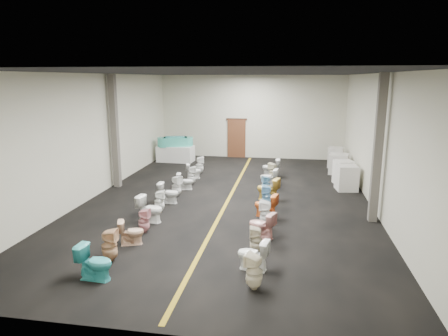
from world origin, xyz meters
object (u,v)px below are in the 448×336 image
Objects in this scene: display_table at (176,154)px; toilet_right_8 at (266,184)px; toilet_left_2 at (131,232)px; toilet_left_9 at (192,175)px; toilet_left_11 at (200,165)px; toilet_right_4 at (266,214)px; toilet_left_4 at (150,209)px; toilet_left_7 at (177,186)px; toilet_right_0 at (254,272)px; toilet_left_6 at (168,193)px; appliance_crate_a at (347,178)px; toilet_left_3 at (144,221)px; toilet_right_5 at (266,205)px; appliance_crate_d at (336,157)px; toilet_right_9 at (269,177)px; toilet_left_10 at (193,171)px; toilet_left_1 at (109,245)px; toilet_left_0 at (95,262)px; toilet_right_1 at (253,255)px; toilet_right_11 at (271,167)px; bathtub at (175,142)px; toilet_right_10 at (273,172)px; toilet_left_5 at (160,201)px; toilet_right_7 at (268,189)px; toilet_right_2 at (256,240)px; toilet_right_3 at (262,225)px; appliance_crate_c at (339,164)px; appliance_crate_b at (344,172)px.

toilet_right_8 is at bearing -45.37° from display_table.
toilet_left_2 is 0.88× the size of toilet_left_9.
toilet_right_4 is (3.47, -6.33, 0.01)m from toilet_left_11.
toilet_left_4 is 1.04× the size of toilet_left_7.
toilet_right_0 is 3.63m from toilet_right_4.
display_table is 9.13m from toilet_left_4.
toilet_left_6 is at bearing -123.46° from toilet_right_0.
display_table is 9.25m from appliance_crate_a.
toilet_left_3 is 0.94× the size of toilet_right_5.
appliance_crate_d is at bearing -21.42° from toilet_left_7.
toilet_right_9 is (3.19, 0.23, -0.01)m from toilet_left_9.
display_table is 3.86m from toilet_left_10.
toilet_left_3 is (0.15, 1.89, -0.06)m from toilet_left_1.
toilet_left_0 is 2.77m from toilet_left_3.
toilet_left_4 is 1.20× the size of toilet_right_8.
toilet_left_10 is 0.89× the size of toilet_right_5.
toilet_left_9 is (0.19, 2.64, 0.01)m from toilet_left_6.
toilet_left_7 is 1.06× the size of toilet_right_1.
toilet_left_7 is at bearing -48.70° from toilet_right_9.
toilet_right_11 is (3.36, 0.98, 0.06)m from toilet_left_10.
display_table is at bearing -144.52° from toilet_right_4.
toilet_right_10 is (5.28, -3.22, -0.68)m from bathtub.
toilet_left_4 is at bearing -125.75° from appliance_crate_d.
toilet_right_10 is (3.40, -0.75, -0.01)m from toilet_left_11.
toilet_left_2 is 2.68m from toilet_left_5.
toilet_right_7 reaches higher than toilet_left_10.
bathtub is 10.33m from toilet_right_4.
toilet_right_1 is 1.01× the size of toilet_right_9.
toilet_left_4 is 0.95m from toilet_left_5.
toilet_right_9 is at bearing 14.05° from toilet_right_10.
toilet_left_6 is at bearing -158.58° from toilet_left_7.
toilet_left_11 reaches higher than toilet_left_9.
toilet_right_10 is at bearing -109.96° from toilet_left_10.
toilet_left_4 is 1.04× the size of toilet_right_0.
toilet_left_9 is 7.06m from toilet_right_2.
toilet_right_8 is (5.12, -5.19, -0.73)m from bathtub.
toilet_right_3 is at bearing -123.52° from toilet_left_5.
toilet_right_8 is (-3.10, -3.74, -0.13)m from appliance_crate_c.
appliance_crate_b is (8.22, -3.29, 0.07)m from display_table.
toilet_left_10 is at bearing 156.81° from toilet_left_11.
toilet_left_4 is at bearing -111.38° from toilet_right_0.
toilet_right_8 is (3.27, 7.42, -0.06)m from toilet_left_0.
toilet_left_11 reaches higher than toilet_right_11.
appliance_crate_d is 1.27× the size of toilet_right_10.
toilet_left_6 is 0.92× the size of toilet_left_11.
toilet_left_1 is 5.55m from toilet_left_7.
toilet_left_7 is 3.89m from toilet_right_9.
toilet_right_11 is at bearing -42.42° from toilet_left_2.
toilet_right_9 reaches higher than toilet_left_10.
toilet_left_6 is at bearing -58.70° from toilet_right_7.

